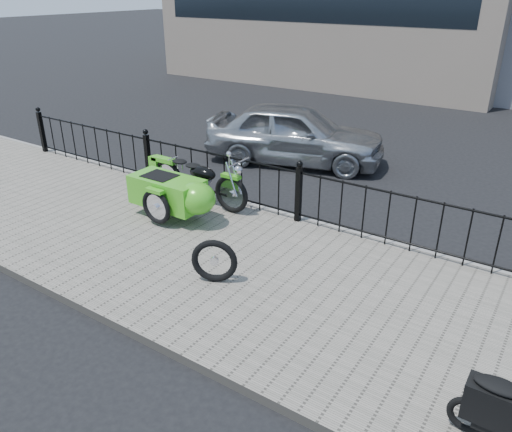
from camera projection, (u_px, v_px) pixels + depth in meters
The scene contains 7 objects.
ground at pixel (255, 258), 7.62m from camera, with size 120.00×120.00×0.00m, color black.
sidewalk at pixel (236, 269), 7.22m from camera, with size 30.00×3.80×0.12m, color slate.
curb at pixel (301, 221), 8.68m from camera, with size 30.00×0.10×0.12m, color gray.
iron_fence at pixel (298, 195), 8.36m from camera, with size 14.11×0.11×1.08m.
motorcycle_sidecar at pixel (181, 191), 8.52m from camera, with size 2.28×1.48×0.98m.
spare_tire at pixel (214, 261), 6.67m from camera, with size 0.63×0.63×0.09m, color black.
sedan_car at pixel (295, 134), 11.42m from camera, with size 1.63×4.05×1.38m, color #A7AAAE.
Camera 1 is at (3.70, -5.51, 3.80)m, focal length 35.00 mm.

